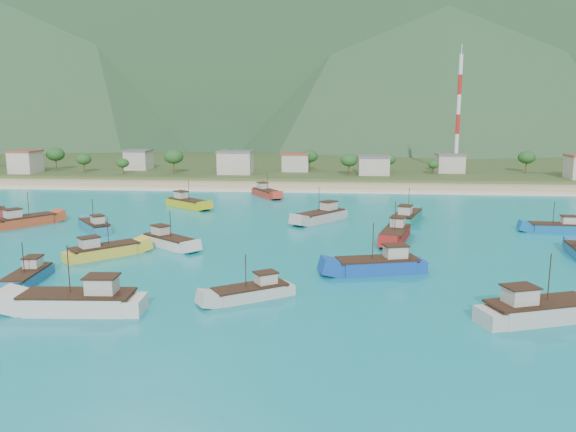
# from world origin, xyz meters

# --- Properties ---
(ground) EXTENTS (600.00, 600.00, 0.00)m
(ground) POSITION_xyz_m (0.00, 0.00, 0.00)
(ground) COLOR #0D8398
(ground) RESTS_ON ground
(beach) EXTENTS (400.00, 18.00, 1.20)m
(beach) POSITION_xyz_m (0.00, 79.00, 0.00)
(beach) COLOR beige
(beach) RESTS_ON ground
(land) EXTENTS (400.00, 110.00, 2.40)m
(land) POSITION_xyz_m (0.00, 140.00, 0.00)
(land) COLOR #385123
(land) RESTS_ON ground
(surf_line) EXTENTS (400.00, 2.50, 0.08)m
(surf_line) POSITION_xyz_m (0.00, 69.50, 0.00)
(surf_line) COLOR white
(surf_line) RESTS_ON ground
(mountains) EXTENTS (1520.00, 440.00, 260.00)m
(mountains) POSITION_xyz_m (-18.31, 403.81, 106.83)
(mountains) COLOR slate
(mountains) RESTS_ON ground
(village) EXTENTS (213.61, 22.94, 6.79)m
(village) POSITION_xyz_m (6.07, 101.31, 4.59)
(village) COLOR beige
(village) RESTS_ON ground
(vegetation) EXTENTS (276.14, 26.06, 8.35)m
(vegetation) POSITION_xyz_m (-9.95, 102.84, 5.16)
(vegetation) COLOR #235623
(vegetation) RESTS_ON ground
(radio_tower) EXTENTS (1.20, 1.20, 37.00)m
(radio_tower) POSITION_xyz_m (44.75, 108.00, 20.10)
(radio_tower) COLOR red
(radio_tower) RESTS_ON ground
(boat_1) EXTENTS (8.71, 9.55, 5.91)m
(boat_1) POSITION_xyz_m (-35.63, 16.94, 0.68)
(boat_1) COLOR teal
(boat_1) RESTS_ON ground
(boat_3) EXTENTS (6.94, 12.32, 6.98)m
(boat_3) POSITION_xyz_m (20.61, 29.66, 0.88)
(boat_3) COLOR #1F7C6C
(boat_3) RESTS_ON ground
(boat_4) EXTENTS (9.85, 9.86, 6.36)m
(boat_4) POSITION_xyz_m (-26.34, -1.00, 0.76)
(boat_4) COLOR gold
(boat_4) RESTS_ON ground
(boat_6) EXTENTS (10.12, 8.75, 6.14)m
(boat_6) POSITION_xyz_m (-18.98, 6.20, 0.72)
(boat_6) COLOR silver
(boat_6) RESTS_ON ground
(boat_7) EXTENTS (6.28, 12.17, 6.90)m
(boat_7) POSITION_xyz_m (16.90, 13.95, 0.86)
(boat_7) COLOR maroon
(boat_7) RESTS_ON ground
(boat_8) EXTENTS (12.42, 6.53, 7.04)m
(boat_8) POSITION_xyz_m (12.98, -5.49, 0.89)
(boat_8) COLOR #1243A1
(boat_8) RESTS_ON ground
(boat_10) EXTENTS (9.27, 11.10, 6.66)m
(boat_10) POSITION_xyz_m (-50.34, 19.71, 0.82)
(boat_10) COLOR #B54121
(boat_10) RESTS_ON ground
(boat_14) EXTENTS (9.48, 7.66, 5.63)m
(boat_14) POSITION_xyz_m (-1.96, -17.36, 0.63)
(boat_14) COLOR #BCB7AC
(boat_14) RESTS_ON ground
(boat_15) EXTENTS (9.95, 3.41, 5.80)m
(boat_15) POSITION_xyz_m (45.77, 23.08, 0.66)
(boat_15) COLOR #0F5B9D
(boat_15) RESTS_ON ground
(boat_18) EXTENTS (8.52, 11.03, 6.48)m
(boat_18) POSITION_xyz_m (-10.74, 60.59, 0.79)
(boat_18) COLOR #B83426
(boat_18) RESTS_ON ground
(boat_23) EXTENTS (3.83, 9.88, 5.69)m
(boat_23) POSITION_xyz_m (-30.35, -14.10, 0.64)
(boat_23) COLOR #256999
(boat_23) RESTS_ON ground
(boat_24) EXTENTS (12.90, 7.62, 7.32)m
(boat_24) POSITION_xyz_m (27.77, -21.47, 0.94)
(boat_24) COLOR #BBB3AB
(boat_24) RESTS_ON ground
(boat_25) EXTENTS (10.98, 9.60, 6.69)m
(boat_25) POSITION_xyz_m (-26.04, 42.71, 0.82)
(boat_25) COLOR gold
(boat_25) RESTS_ON ground
(boat_26) EXTENTS (13.18, 4.73, 7.65)m
(boat_26) POSITION_xyz_m (-19.16, -23.42, 1.00)
(boat_26) COLOR beige
(boat_26) RESTS_ON ground
(boat_28) EXTENTS (9.99, 11.72, 7.08)m
(boat_28) POSITION_xyz_m (4.31, 29.28, 0.89)
(boat_28) COLOR #B3A8A1
(boat_28) RESTS_ON ground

